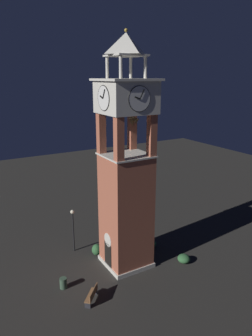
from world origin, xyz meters
name	(u,v)px	position (x,y,z in m)	size (l,w,h in m)	color
ground	(126,263)	(0.00, 0.00, 0.00)	(80.00, 80.00, 0.00)	#2A2925
clock_tower	(126,179)	(0.00, 0.00, 7.30)	(3.87, 3.87, 17.87)	#AD5B42
park_bench	(92,295)	(2.80, -4.33, 0.48)	(1.47, 1.41, 0.95)	brown
lamp_post	(73,223)	(-3.93, -2.99, 2.70)	(0.36, 0.36, 3.90)	black
trash_bin	(63,283)	(0.48, -5.55, 0.40)	(0.52, 0.52, 0.80)	#38513D
shrub_near_entry	(97,250)	(-2.30, -1.56, 0.50)	(0.86, 0.86, 0.99)	#336638
shrub_left_of_tower	(151,244)	(-1.04, 3.18, 0.32)	(1.03, 1.03, 0.65)	#336638
shrub_behind_bench	(184,259)	(2.38, 4.14, 0.35)	(1.04, 1.04, 0.71)	#336638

